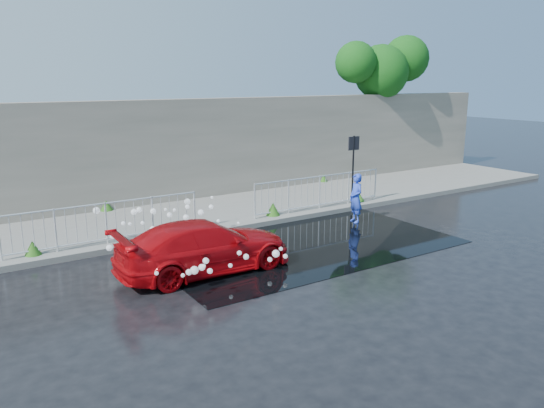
{
  "coord_description": "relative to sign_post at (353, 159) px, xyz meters",
  "views": [
    {
      "loc": [
        -7.62,
        -10.08,
        4.37
      ],
      "look_at": [
        0.07,
        1.72,
        1.0
      ],
      "focal_mm": 35.0,
      "sensor_mm": 36.0,
      "label": 1
    }
  ],
  "objects": [
    {
      "name": "railing_left",
      "position": [
        -8.2,
        0.25,
        -0.99
      ],
      "size": [
        5.05,
        0.05,
        1.1
      ],
      "color": "silver",
      "rests_on": "pavement"
    },
    {
      "name": "tree",
      "position": [
        5.49,
        4.32,
        3.09
      ],
      "size": [
        4.91,
        2.4,
        6.23
      ],
      "color": "#332114",
      "rests_on": "ground"
    },
    {
      "name": "weeds",
      "position": [
        -4.44,
        1.34,
        -1.4
      ],
      "size": [
        12.17,
        3.93,
        0.41
      ],
      "color": "#244D14",
      "rests_on": "pavement"
    },
    {
      "name": "retaining_wall",
      "position": [
        -4.2,
        4.1,
        0.18
      ],
      "size": [
        30.0,
        0.6,
        3.5
      ],
      "primitive_type": "cube",
      "color": "#6B665A",
      "rests_on": "pavement"
    },
    {
      "name": "water_spray",
      "position": [
        -7.01,
        -1.47,
        -1.07
      ],
      "size": [
        3.66,
        5.37,
        1.06
      ],
      "color": "white",
      "rests_on": "ground"
    },
    {
      "name": "red_car",
      "position": [
        -6.8,
        -2.64,
        -1.13
      ],
      "size": [
        4.11,
        1.67,
        1.19
      ],
      "primitive_type": "imported",
      "rotation": [
        0.0,
        0.0,
        1.57
      ],
      "color": "#A7060B",
      "rests_on": "ground"
    },
    {
      "name": "sign_post",
      "position": [
        0.0,
        0.0,
        0.0
      ],
      "size": [
        0.45,
        0.06,
        2.5
      ],
      "color": "black",
      "rests_on": "ground"
    },
    {
      "name": "ground",
      "position": [
        -4.2,
        -3.1,
        -1.72
      ],
      "size": [
        90.0,
        90.0,
        0.0
      ],
      "primitive_type": "plane",
      "color": "black",
      "rests_on": "ground"
    },
    {
      "name": "curb",
      "position": [
        -4.2,
        -0.1,
        -1.64
      ],
      "size": [
        30.0,
        0.25,
        0.16
      ],
      "primitive_type": "cube",
      "color": "slate",
      "rests_on": "ground"
    },
    {
      "name": "pavement",
      "position": [
        -4.2,
        1.9,
        -1.65
      ],
      "size": [
        30.0,
        4.0,
        0.15
      ],
      "primitive_type": "cube",
      "color": "slate",
      "rests_on": "ground"
    },
    {
      "name": "person",
      "position": [
        -1.0,
        -1.3,
        -0.96
      ],
      "size": [
        0.48,
        0.62,
        1.52
      ],
      "primitive_type": "imported",
      "rotation": [
        0.0,
        0.0,
        -1.79
      ],
      "color": "blue",
      "rests_on": "ground"
    },
    {
      "name": "railing_right",
      "position": [
        -1.2,
        0.25,
        -0.99
      ],
      "size": [
        5.05,
        0.05,
        1.1
      ],
      "color": "silver",
      "rests_on": "pavement"
    },
    {
      "name": "puddle",
      "position": [
        -3.7,
        -2.1,
        -1.72
      ],
      "size": [
        8.0,
        5.0,
        0.01
      ],
      "primitive_type": "cube",
      "color": "black",
      "rests_on": "ground"
    }
  ]
}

